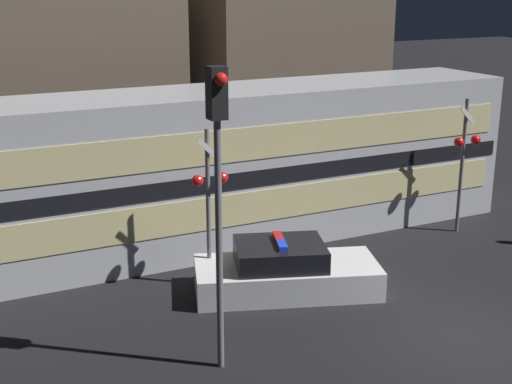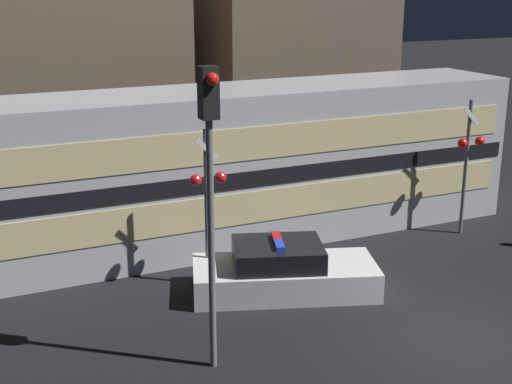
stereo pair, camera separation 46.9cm
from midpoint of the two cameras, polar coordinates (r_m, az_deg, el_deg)
ground_plane at (r=15.40m, az=15.28°, el=-11.15°), size 120.00×120.00×0.00m
train at (r=19.54m, az=-2.79°, el=2.06°), size 16.67×2.89×4.24m
police_car at (r=16.70m, az=1.54°, el=-6.41°), size 4.61×3.11×1.32m
crossing_signal_near at (r=20.81m, az=15.73°, el=3.04°), size 0.88×0.33×3.88m
crossing_signal_far at (r=16.43m, az=-4.59°, el=-0.08°), size 0.88×0.33×3.81m
traffic_light_corner at (r=12.39m, az=-4.14°, el=2.21°), size 0.30×0.46×5.64m
building_left at (r=25.03m, az=-16.55°, el=11.88°), size 7.40×5.88×10.48m
building_center at (r=28.24m, az=1.91°, el=11.87°), size 7.00×4.42×9.37m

